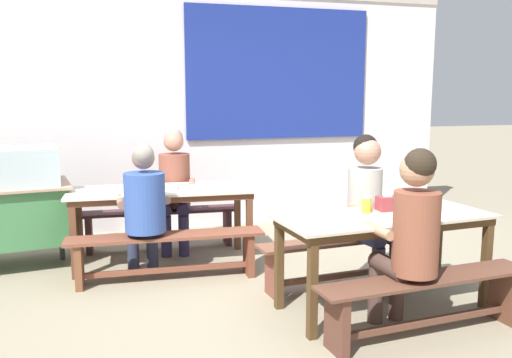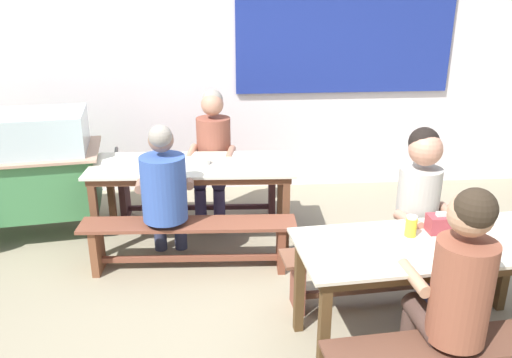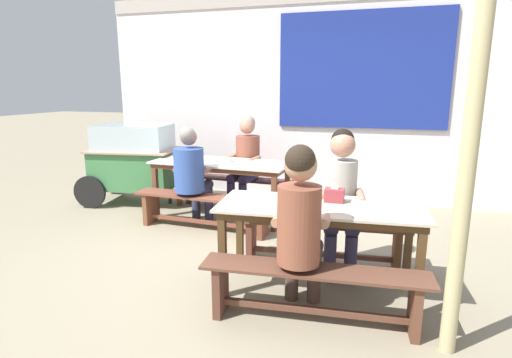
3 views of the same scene
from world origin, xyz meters
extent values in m
plane|color=gray|center=(0.00, 0.00, 0.00)|extent=(40.00, 40.00, 0.00)
cube|color=silver|center=(0.00, 2.56, 1.43)|extent=(6.23, 0.12, 2.85)
cube|color=navy|center=(0.86, 2.47, 1.92)|extent=(2.37, 0.03, 1.62)
cube|color=beige|center=(-0.77, 1.16, 0.74)|extent=(1.82, 0.79, 0.02)
cube|color=brown|center=(-0.77, 1.16, 0.70)|extent=(1.73, 0.73, 0.06)
cube|color=brown|center=(0.05, 1.42, 0.33)|extent=(0.06, 0.06, 0.67)
cube|color=brown|center=(0.02, 0.83, 0.33)|extent=(0.06, 0.06, 0.67)
cube|color=brown|center=(-1.57, 1.50, 0.33)|extent=(0.06, 0.06, 0.67)
cube|color=brown|center=(-1.60, 0.91, 0.33)|extent=(0.06, 0.06, 0.67)
cube|color=beige|center=(0.74, -0.46, 0.74)|extent=(1.72, 0.82, 0.02)
cube|color=#4E361D|center=(0.74, -0.46, 0.70)|extent=(1.63, 0.76, 0.06)
cube|color=#4E361D|center=(1.47, -0.12, 0.33)|extent=(0.06, 0.06, 0.67)
cube|color=#4E361D|center=(-0.03, -0.24, 0.33)|extent=(0.06, 0.06, 0.67)
cube|color=#4E361D|center=(0.01, -0.81, 0.33)|extent=(0.06, 0.06, 0.67)
cube|color=#45272D|center=(-0.75, 1.69, 0.41)|extent=(1.73, 0.36, 0.03)
cube|color=#4B2C2E|center=(-0.01, 1.66, 0.20)|extent=(0.07, 0.24, 0.40)
cube|color=#4C2C2F|center=(-1.49, 1.73, 0.20)|extent=(0.07, 0.24, 0.40)
cube|color=#45272D|center=(-0.75, 1.69, 0.10)|extent=(1.44, 0.11, 0.04)
cube|color=brown|center=(-0.80, 0.63, 0.41)|extent=(1.76, 0.37, 0.03)
cube|color=brown|center=(-0.05, 0.60, 0.20)|extent=(0.07, 0.25, 0.40)
cube|color=brown|center=(-1.55, 0.67, 0.20)|extent=(0.07, 0.25, 0.40)
cube|color=brown|center=(-0.80, 0.63, 0.10)|extent=(1.47, 0.11, 0.04)
cube|color=brown|center=(0.70, 0.07, 0.41)|extent=(1.65, 0.41, 0.03)
cube|color=brown|center=(1.39, 0.12, 0.20)|extent=(0.08, 0.23, 0.40)
cube|color=brown|center=(0.00, 0.01, 0.20)|extent=(0.08, 0.23, 0.40)
cube|color=brown|center=(0.70, 0.07, 0.10)|extent=(1.35, 0.16, 0.04)
cube|color=brown|center=(0.79, -0.99, 0.42)|extent=(1.66, 0.42, 0.02)
cube|color=#40814A|center=(-2.26, 1.47, 0.51)|extent=(1.24, 0.89, 0.55)
cube|color=silver|center=(-2.26, 1.47, 0.97)|extent=(1.11, 0.80, 0.38)
cube|color=tan|center=(-2.26, 1.47, 0.79)|extent=(1.33, 0.98, 0.02)
cylinder|color=#333333|center=(-1.75, 1.55, 0.12)|extent=(0.05, 0.05, 0.23)
cylinder|color=#3F3F3F|center=(-1.51, 1.58, 0.67)|extent=(0.14, 0.74, 0.04)
cylinder|color=#332D53|center=(-0.72, 1.37, 0.21)|extent=(0.11, 0.11, 0.43)
cylinder|color=#332D53|center=(-0.54, 1.34, 0.21)|extent=(0.11, 0.11, 0.43)
cylinder|color=#332D53|center=(-0.69, 1.53, 0.48)|extent=(0.19, 0.39, 0.13)
cylinder|color=#332D53|center=(-0.52, 1.50, 0.48)|extent=(0.19, 0.39, 0.13)
cylinder|color=brown|center=(-0.58, 1.68, 0.75)|extent=(0.33, 0.33, 0.56)
sphere|color=#AF785F|center=(-0.58, 1.66, 1.17)|extent=(0.21, 0.21, 0.21)
sphere|color=gray|center=(-0.58, 1.69, 1.20)|extent=(0.20, 0.20, 0.20)
cylinder|color=#AF785F|center=(-0.79, 1.53, 0.74)|extent=(0.12, 0.31, 0.09)
cylinder|color=#AF785F|center=(-0.42, 1.48, 0.74)|extent=(0.12, 0.31, 0.08)
cylinder|color=#333050|center=(0.82, -0.26, 0.21)|extent=(0.11, 0.11, 0.43)
cylinder|color=#333050|center=(1.00, -0.23, 0.21)|extent=(0.11, 0.11, 0.43)
cylinder|color=#333050|center=(0.79, -0.10, 0.48)|extent=(0.19, 0.38, 0.13)
cylinder|color=#333050|center=(0.97, -0.07, 0.48)|extent=(0.19, 0.38, 0.13)
cylinder|color=#ADABA2|center=(0.85, 0.08, 0.75)|extent=(0.29, 0.29, 0.57)
sphere|color=tan|center=(0.86, 0.06, 1.18)|extent=(0.23, 0.23, 0.23)
sphere|color=black|center=(0.85, 0.09, 1.22)|extent=(0.21, 0.21, 0.21)
cylinder|color=tan|center=(0.72, -0.13, 0.74)|extent=(0.12, 0.31, 0.11)
cylinder|color=tan|center=(1.05, -0.07, 0.74)|extent=(0.12, 0.31, 0.09)
cylinder|color=#4E3730|center=(0.74, -0.68, 0.21)|extent=(0.11, 0.11, 0.43)
cylinder|color=#4E3730|center=(0.56, -0.69, 0.21)|extent=(0.11, 0.11, 0.43)
cylinder|color=#4E3730|center=(0.75, -0.84, 0.48)|extent=(0.15, 0.36, 0.13)
cylinder|color=#4E3730|center=(0.57, -0.85, 0.48)|extent=(0.15, 0.36, 0.13)
cylinder|color=brown|center=(0.67, -1.00, 0.75)|extent=(0.31, 0.31, 0.56)
sphere|color=tan|center=(0.67, -0.98, 1.17)|extent=(0.23, 0.23, 0.23)
sphere|color=#2D2319|center=(0.67, -1.01, 1.21)|extent=(0.21, 0.21, 0.21)
cylinder|color=tan|center=(0.84, -0.81, 0.74)|extent=(0.09, 0.31, 0.11)
cylinder|color=tan|center=(0.49, -0.83, 0.74)|extent=(0.09, 0.30, 0.07)
cylinder|color=#303652|center=(-0.90, 1.01, 0.21)|extent=(0.11, 0.11, 0.43)
cylinder|color=#303652|center=(-1.08, 1.01, 0.21)|extent=(0.11, 0.11, 0.43)
cylinder|color=#303652|center=(-0.89, 0.83, 0.48)|extent=(0.14, 0.41, 0.13)
cylinder|color=#303652|center=(-1.07, 0.82, 0.48)|extent=(0.14, 0.41, 0.13)
cylinder|color=#3452A0|center=(-0.98, 0.64, 0.73)|extent=(0.36, 0.36, 0.52)
sphere|color=#906652|center=(-0.98, 0.66, 1.12)|extent=(0.20, 0.20, 0.20)
sphere|color=gray|center=(-0.98, 0.63, 1.15)|extent=(0.18, 0.18, 0.18)
cylinder|color=#906652|center=(-0.78, 0.83, 0.71)|extent=(0.08, 0.31, 0.09)
cylinder|color=#906652|center=(-1.18, 0.82, 0.71)|extent=(0.08, 0.30, 0.08)
cube|color=#96353D|center=(0.84, -0.33, 0.81)|extent=(0.16, 0.12, 0.11)
cube|color=white|center=(0.84, -0.33, 0.87)|extent=(0.06, 0.04, 0.02)
cylinder|color=yellow|center=(0.64, -0.36, 0.81)|extent=(0.07, 0.07, 0.12)
cylinder|color=white|center=(0.64, -0.36, 0.88)|extent=(0.06, 0.06, 0.02)
cylinder|color=silver|center=(-0.68, 1.15, 0.77)|extent=(0.13, 0.13, 0.05)
camera|label=1|loc=(-1.31, -4.03, 1.67)|focal=37.50mm
camera|label=2|loc=(-0.56, -3.20, 2.22)|focal=36.41mm
camera|label=3|loc=(1.19, -3.72, 1.70)|focal=28.95mm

